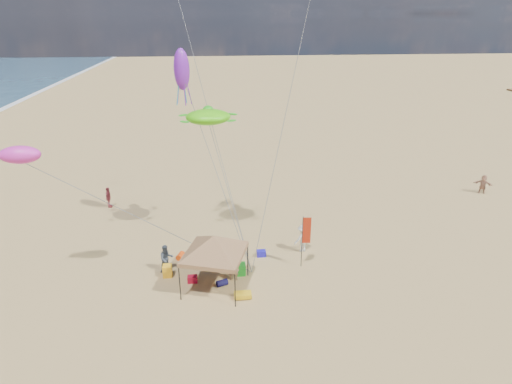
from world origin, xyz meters
TOP-DOWN VIEW (x-y plane):
  - ground at (0.00, 0.00)m, footprint 280.00×280.00m
  - canopy_tent at (-2.58, -0.69)m, footprint 5.65×5.65m
  - feather_flag at (2.63, 0.91)m, footprint 0.50×0.08m
  - cooler_red at (-3.86, -0.08)m, footprint 0.54×0.38m
  - cooler_blue at (0.26, 2.32)m, footprint 0.54×0.38m
  - bag_navy at (-2.23, -0.60)m, footprint 0.69×0.54m
  - bag_orange at (-4.67, 2.54)m, footprint 0.54×0.69m
  - chair_green at (-1.12, 0.42)m, footprint 0.50×0.50m
  - chair_yellow at (-5.28, 0.66)m, footprint 0.50×0.50m
  - crate_grey at (-0.92, -1.72)m, footprint 0.34×0.30m
  - beach_cart at (-1.19, -1.85)m, footprint 0.90×0.50m
  - person_near_a at (-1.57, -0.06)m, footprint 0.66×0.44m
  - person_near_b at (-5.35, 1.17)m, footprint 0.99×0.88m
  - person_near_c at (2.88, 2.66)m, footprint 1.34×1.07m
  - person_far_a at (-10.56, 10.79)m, footprint 0.45×0.98m
  - person_far_c at (19.65, 10.61)m, footprint 1.43×1.27m
  - turtle_kite at (-2.67, 5.29)m, footprint 3.19×2.81m
  - fish_kite at (-11.85, 0.56)m, footprint 2.23×1.62m
  - squid_kite at (-4.13, 6.27)m, footprint 1.18×1.18m

SIDE VIEW (x-z plane):
  - ground at x=0.00m, z-range 0.00..0.00m
  - crate_grey at x=-0.92m, z-range 0.00..0.28m
  - bag_navy at x=-2.23m, z-range 0.00..0.36m
  - bag_orange at x=-4.67m, z-range 0.00..0.36m
  - cooler_red at x=-3.86m, z-range 0.00..0.38m
  - cooler_blue at x=0.26m, z-range 0.00..0.38m
  - beach_cart at x=-1.19m, z-range 0.08..0.32m
  - chair_green at x=-1.12m, z-range 0.00..0.70m
  - chair_yellow at x=-5.28m, z-range 0.00..0.70m
  - person_far_c at x=19.65m, z-range 0.00..1.57m
  - person_far_a at x=-10.56m, z-range 0.00..1.64m
  - person_near_b at x=-5.35m, z-range 0.00..1.69m
  - person_near_a at x=-1.57m, z-range 0.00..1.77m
  - person_near_c at x=2.88m, z-range 0.00..1.81m
  - feather_flag at x=2.63m, z-range 0.54..3.78m
  - canopy_tent at x=-2.58m, z-range 1.21..4.87m
  - fish_kite at x=-11.85m, z-range 7.01..7.90m
  - turtle_kite at x=-2.67m, z-range 7.61..8.51m
  - squid_kite at x=-4.13m, z-range 9.52..11.98m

